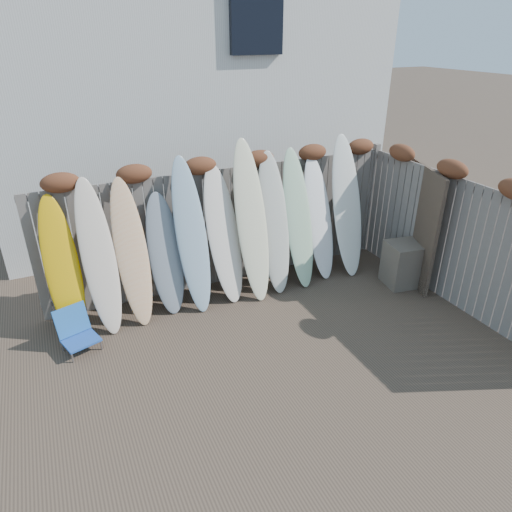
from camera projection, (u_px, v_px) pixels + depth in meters
name	position (u px, v px, depth m)	size (l,w,h in m)	color
ground	(294.00, 358.00, 6.13)	(80.00, 80.00, 0.00)	#493A2D
back_fence	(229.00, 216.00, 7.57)	(6.05, 0.28, 2.24)	slate
right_fence	(460.00, 236.00, 6.96)	(0.28, 4.40, 2.24)	slate
house	(176.00, 67.00, 10.16)	(8.50, 5.50, 6.33)	silver
beach_chair	(76.00, 330.00, 6.24)	(0.57, 0.59, 0.59)	#2250AC
wooden_crate	(405.00, 264.00, 7.79)	(0.65, 0.54, 0.76)	#50493C
lattice_panel	(419.00, 226.00, 7.67)	(0.06, 1.33, 2.00)	#30291D
surfboard_0	(63.00, 269.00, 6.30)	(0.46, 0.07, 2.08)	#E5A808
surfboard_1	(99.00, 258.00, 6.40)	(0.46, 0.07, 2.27)	beige
surfboard_2	(132.00, 253.00, 6.61)	(0.46, 0.07, 2.21)	#E7C388
surfboard_3	(165.00, 254.00, 6.91)	(0.51, 0.07, 1.89)	gray
surfboard_4	(191.00, 236.00, 6.91)	(0.47, 0.07, 2.42)	#8DABC0
surfboard_5	(224.00, 235.00, 7.16)	(0.53, 0.07, 2.23)	silver
surfboard_6	(252.00, 222.00, 7.19)	(0.50, 0.07, 2.60)	#F5F1C6
surfboard_7	(274.00, 223.00, 7.44)	(0.50, 0.07, 2.35)	beige
surfboard_8	(298.00, 219.00, 7.60)	(0.48, 0.07, 2.36)	#B1D9B0
surfboard_9	(319.00, 218.00, 7.87)	(0.50, 0.07, 2.17)	white
surfboard_10	(347.00, 207.00, 7.95)	(0.54, 0.07, 2.49)	white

